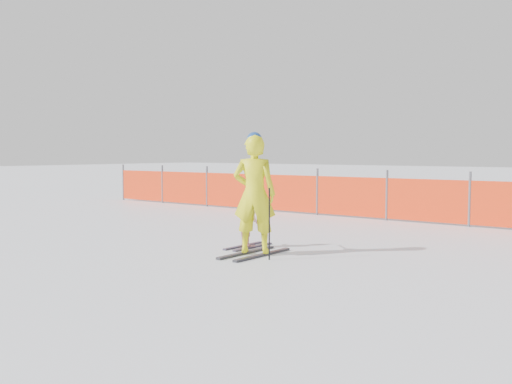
% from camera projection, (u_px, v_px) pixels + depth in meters
% --- Properties ---
extents(ground, '(120.00, 120.00, 0.00)m').
position_uv_depth(ground, '(238.00, 254.00, 9.46)').
color(ground, white).
rests_on(ground, ground).
extents(adult, '(0.83, 1.43, 2.01)m').
position_uv_depth(adult, '(254.00, 194.00, 9.28)').
color(adult, black).
rests_on(adult, ground).
extents(child, '(0.54, 1.04, 1.07)m').
position_uv_depth(child, '(248.00, 220.00, 10.07)').
color(child, black).
rests_on(child, ground).
extents(ski_poles, '(0.93, 0.66, 1.13)m').
position_uv_depth(ski_poles, '(263.00, 212.00, 9.12)').
color(ski_poles, black).
rests_on(ski_poles, ground).
extents(safety_fence, '(15.97, 0.06, 1.25)m').
position_uv_depth(safety_fence, '(314.00, 194.00, 15.31)').
color(safety_fence, '#595960').
rests_on(safety_fence, ground).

